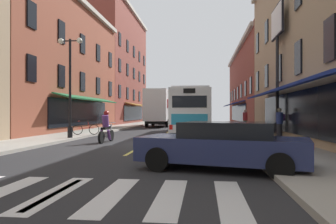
{
  "coord_description": "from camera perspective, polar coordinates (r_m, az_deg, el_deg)",
  "views": [
    {
      "loc": [
        2.81,
        -15.76,
        1.53
      ],
      "look_at": [
        0.46,
        5.25,
        1.61
      ],
      "focal_mm": 33.76,
      "sensor_mm": 36.0,
      "label": 1
    }
  ],
  "objects": [
    {
      "name": "transit_bus",
      "position": [
        24.51,
        4.52,
        0.16
      ],
      "size": [
        2.68,
        11.67,
        3.21
      ],
      "color": "white",
      "rests_on": "ground"
    },
    {
      "name": "street_lamp_twin",
      "position": [
        18.84,
        -17.26,
        5.08
      ],
      "size": [
        1.42,
        0.32,
        5.66
      ],
      "color": "black",
      "rests_on": "sidewalk_left"
    },
    {
      "name": "billboard_sign",
      "position": [
        19.68,
        19.12,
        12.55
      ],
      "size": [
        0.4,
        2.63,
        7.57
      ],
      "color": "black",
      "rests_on": "sidewalk_right"
    },
    {
      "name": "sidewalk_right",
      "position": [
        16.13,
        17.47,
        -5.4
      ],
      "size": [
        3.0,
        80.0,
        0.14
      ],
      "primitive_type": "cube",
      "color": "#A39E93",
      "rests_on": "ground"
    },
    {
      "name": "motorcycle_rider",
      "position": [
        16.84,
        -11.1,
        -3.01
      ],
      "size": [
        0.62,
        2.07,
        1.66
      ],
      "color": "black",
      "rests_on": "ground"
    },
    {
      "name": "sidewalk_left",
      "position": [
        18.07,
        -22.55,
        -4.83
      ],
      "size": [
        3.0,
        80.0,
        0.14
      ],
      "primitive_type": "cube",
      "color": "#A39E93",
      "rests_on": "ground"
    },
    {
      "name": "box_truck",
      "position": [
        35.59,
        -1.65,
        0.67
      ],
      "size": [
        2.55,
        7.98,
        4.04
      ],
      "color": "#B21E19",
      "rests_on": "ground"
    },
    {
      "name": "bicycle_near",
      "position": [
        21.1,
        -14.6,
        -3.0
      ],
      "size": [
        1.69,
        0.5,
        0.91
      ],
      "color": "black",
      "rests_on": "sidewalk_left"
    },
    {
      "name": "sedan_near",
      "position": [
        8.72,
        9.99,
        -5.87
      ],
      "size": [
        4.76,
        2.94,
        1.29
      ],
      "color": "navy",
      "rests_on": "ground"
    },
    {
      "name": "pedestrian_mid",
      "position": [
        25.37,
        13.76,
        -1.38
      ],
      "size": [
        0.36,
        0.36,
        1.69
      ],
      "rotation": [
        0.0,
        0.0,
        4.97
      ],
      "color": "#33663F",
      "rests_on": "sidewalk_right"
    },
    {
      "name": "crosswalk_near",
      "position": [
        6.59,
        -19.62,
        -13.61
      ],
      "size": [
        7.1,
        2.8,
        0.01
      ],
      "color": "silver",
      "rests_on": "ground"
    },
    {
      "name": "lane_centre_dashes",
      "position": [
        15.84,
        -3.89,
        -5.74
      ],
      "size": [
        0.14,
        73.9,
        0.01
      ],
      "color": "#DBCC4C",
      "rests_on": "ground"
    },
    {
      "name": "ground_plane",
      "position": [
        16.09,
        -3.73,
        -5.85
      ],
      "size": [
        34.8,
        80.0,
        0.1
      ],
      "primitive_type": "cube",
      "color": "#28282B"
    },
    {
      "name": "sedan_mid",
      "position": [
        44.25,
        -0.2,
        -1.31
      ],
      "size": [
        1.91,
        4.66,
        1.31
      ],
      "color": "#515154",
      "rests_on": "ground"
    },
    {
      "name": "pedestrian_near",
      "position": [
        18.05,
        19.53,
        -1.8
      ],
      "size": [
        0.51,
        0.49,
        1.68
      ],
      "rotation": [
        0.0,
        0.0,
        2.28
      ],
      "color": "black",
      "rests_on": "sidewalk_right"
    }
  ]
}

